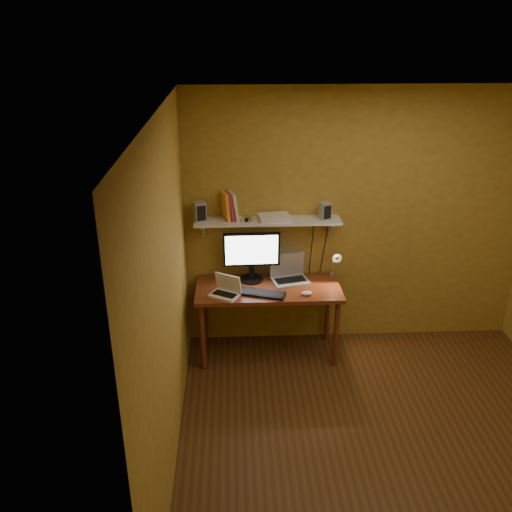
{
  "coord_description": "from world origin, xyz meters",
  "views": [
    {
      "loc": [
        -1.23,
        -3.38,
        3.14
      ],
      "look_at": [
        -1.02,
        1.18,
        1.13
      ],
      "focal_mm": 38.0,
      "sensor_mm": 36.0,
      "label": 1
    }
  ],
  "objects_px": {
    "laptop": "(289,273)",
    "shelf_camera": "(247,219)",
    "mouse": "(307,293)",
    "speaker_right": "(325,211)",
    "keyboard": "(262,293)",
    "router": "(274,217)",
    "monitor": "(252,254)",
    "netbook": "(226,289)",
    "speaker_left": "(200,212)",
    "desk_lamp": "(335,261)",
    "wall_shelf": "(268,221)",
    "desk": "(268,295)"
  },
  "relations": [
    {
      "from": "laptop",
      "to": "shelf_camera",
      "type": "relative_size",
      "value": 3.7
    },
    {
      "from": "wall_shelf",
      "to": "laptop",
      "type": "relative_size",
      "value": 3.53
    },
    {
      "from": "keyboard",
      "to": "desk_lamp",
      "type": "relative_size",
      "value": 1.16
    },
    {
      "from": "shelf_camera",
      "to": "speaker_right",
      "type": "bearing_deg",
      "value": 4.56
    },
    {
      "from": "netbook",
      "to": "mouse",
      "type": "xyz_separation_m",
      "value": [
        0.76,
        -0.04,
        -0.04
      ]
    },
    {
      "from": "desk",
      "to": "speaker_right",
      "type": "relative_size",
      "value": 8.51
    },
    {
      "from": "laptop",
      "to": "netbook",
      "type": "height_order",
      "value": "laptop"
    },
    {
      "from": "monitor",
      "to": "speaker_left",
      "type": "distance_m",
      "value": 0.65
    },
    {
      "from": "keyboard",
      "to": "speaker_right",
      "type": "distance_m",
      "value": 0.99
    },
    {
      "from": "wall_shelf",
      "to": "desk_lamp",
      "type": "height_order",
      "value": "wall_shelf"
    },
    {
      "from": "speaker_right",
      "to": "router",
      "type": "xyz_separation_m",
      "value": [
        -0.49,
        0.0,
        -0.06
      ]
    },
    {
      "from": "mouse",
      "to": "monitor",
      "type": "bearing_deg",
      "value": 138.82
    },
    {
      "from": "monitor",
      "to": "laptop",
      "type": "distance_m",
      "value": 0.42
    },
    {
      "from": "wall_shelf",
      "to": "monitor",
      "type": "bearing_deg",
      "value": -171.13
    },
    {
      "from": "keyboard",
      "to": "router",
      "type": "relative_size",
      "value": 1.48
    },
    {
      "from": "mouse",
      "to": "desk_lamp",
      "type": "height_order",
      "value": "desk_lamp"
    },
    {
      "from": "monitor",
      "to": "speaker_right",
      "type": "bearing_deg",
      "value": 0.11
    },
    {
      "from": "netbook",
      "to": "desk",
      "type": "bearing_deg",
      "value": 48.62
    },
    {
      "from": "keyboard",
      "to": "monitor",
      "type": "bearing_deg",
      "value": 123.52
    },
    {
      "from": "speaker_left",
      "to": "router",
      "type": "distance_m",
      "value": 0.71
    },
    {
      "from": "desk_lamp",
      "to": "speaker_left",
      "type": "relative_size",
      "value": 2.01
    },
    {
      "from": "router",
      "to": "netbook",
      "type": "bearing_deg",
      "value": -145.38
    },
    {
      "from": "monitor",
      "to": "laptop",
      "type": "height_order",
      "value": "monitor"
    },
    {
      "from": "laptop",
      "to": "desk_lamp",
      "type": "height_order",
      "value": "desk_lamp"
    },
    {
      "from": "desk",
      "to": "router",
      "type": "distance_m",
      "value": 0.76
    },
    {
      "from": "wall_shelf",
      "to": "netbook",
      "type": "relative_size",
      "value": 4.33
    },
    {
      "from": "netbook",
      "to": "mouse",
      "type": "height_order",
      "value": "netbook"
    },
    {
      "from": "laptop",
      "to": "keyboard",
      "type": "relative_size",
      "value": 0.91
    },
    {
      "from": "speaker_left",
      "to": "router",
      "type": "bearing_deg",
      "value": -17.76
    },
    {
      "from": "speaker_right",
      "to": "speaker_left",
      "type": "bearing_deg",
      "value": 160.41
    },
    {
      "from": "laptop",
      "to": "router",
      "type": "distance_m",
      "value": 0.6
    },
    {
      "from": "mouse",
      "to": "speaker_left",
      "type": "height_order",
      "value": "speaker_left"
    },
    {
      "from": "laptop",
      "to": "shelf_camera",
      "type": "height_order",
      "value": "shelf_camera"
    },
    {
      "from": "monitor",
      "to": "desk_lamp",
      "type": "height_order",
      "value": "monitor"
    },
    {
      "from": "shelf_camera",
      "to": "router",
      "type": "relative_size",
      "value": 0.36
    },
    {
      "from": "desk",
      "to": "mouse",
      "type": "relative_size",
      "value": 13.03
    },
    {
      "from": "keyboard",
      "to": "shelf_camera",
      "type": "relative_size",
      "value": 4.07
    },
    {
      "from": "mouse",
      "to": "speaker_right",
      "type": "relative_size",
      "value": 0.65
    },
    {
      "from": "netbook",
      "to": "speaker_right",
      "type": "distance_m",
      "value": 1.2
    },
    {
      "from": "mouse",
      "to": "speaker_right",
      "type": "distance_m",
      "value": 0.8
    },
    {
      "from": "netbook",
      "to": "shelf_camera",
      "type": "bearing_deg",
      "value": 82.03
    },
    {
      "from": "desk",
      "to": "speaker_left",
      "type": "xyz_separation_m",
      "value": [
        -0.64,
        0.19,
        0.8
      ]
    },
    {
      "from": "desk",
      "to": "wall_shelf",
      "type": "relative_size",
      "value": 1.0
    },
    {
      "from": "mouse",
      "to": "speaker_left",
      "type": "bearing_deg",
      "value": 153.0
    },
    {
      "from": "mouse",
      "to": "shelf_camera",
      "type": "height_order",
      "value": "shelf_camera"
    },
    {
      "from": "netbook",
      "to": "monitor",
      "type": "bearing_deg",
      "value": 80.83
    },
    {
      "from": "mouse",
      "to": "desk_lamp",
      "type": "bearing_deg",
      "value": 37.44
    },
    {
      "from": "desk",
      "to": "router",
      "type": "relative_size",
      "value": 4.75
    },
    {
      "from": "monitor",
      "to": "laptop",
      "type": "relative_size",
      "value": 1.39
    },
    {
      "from": "desk_lamp",
      "to": "monitor",
      "type": "bearing_deg",
      "value": 176.92
    }
  ]
}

